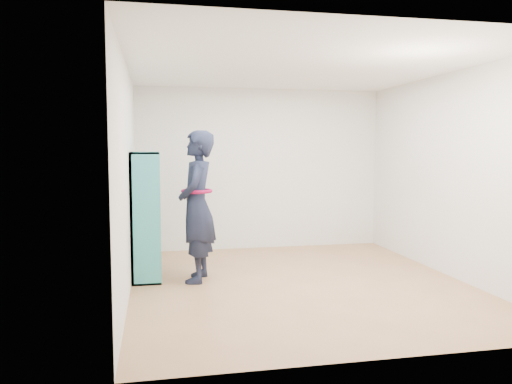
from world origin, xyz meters
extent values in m
plane|color=#996C45|center=(0.00, 0.00, 0.00)|extent=(4.50, 4.50, 0.00)
plane|color=white|center=(0.00, 0.00, 2.60)|extent=(4.50, 4.50, 0.00)
cube|color=silver|center=(-2.00, 0.00, 1.30)|extent=(0.02, 4.50, 2.60)
cube|color=silver|center=(2.00, 0.00, 1.30)|extent=(0.02, 4.50, 2.60)
cube|color=silver|center=(0.00, 2.25, 1.30)|extent=(4.00, 0.02, 2.60)
cube|color=silver|center=(0.00, -2.25, 1.30)|extent=(4.00, 0.02, 2.60)
cube|color=teal|center=(-1.82, 0.27, 0.80)|extent=(0.35, 0.02, 1.59)
cube|color=teal|center=(-1.82, 1.44, 0.80)|extent=(0.35, 0.02, 1.59)
cube|color=teal|center=(-1.82, 0.85, 0.01)|extent=(0.35, 1.20, 0.02)
cube|color=teal|center=(-1.82, 0.85, 1.58)|extent=(0.35, 1.20, 0.02)
cube|color=teal|center=(-1.98, 0.85, 0.80)|extent=(0.02, 1.20, 1.59)
cube|color=teal|center=(-1.82, 0.66, 0.80)|extent=(0.32, 0.02, 1.54)
cube|color=teal|center=(-1.82, 1.05, 0.80)|extent=(0.32, 0.02, 1.54)
cube|color=teal|center=(-1.82, 0.85, 0.41)|extent=(0.32, 1.15, 0.02)
cube|color=teal|center=(-1.82, 0.85, 0.80)|extent=(0.32, 1.15, 0.02)
cube|color=teal|center=(-1.82, 0.85, 1.18)|extent=(0.32, 1.15, 0.02)
cube|color=beige|center=(-1.80, 0.47, 0.08)|extent=(0.22, 0.14, 0.08)
cube|color=black|center=(-1.79, 0.41, 0.56)|extent=(0.18, 0.16, 0.27)
cube|color=maroon|center=(-1.79, 0.41, 0.92)|extent=(0.18, 0.16, 0.22)
cube|color=silver|center=(-1.80, 0.47, 1.24)|extent=(0.22, 0.14, 0.08)
cube|color=navy|center=(-1.79, 0.80, 0.16)|extent=(0.18, 0.16, 0.24)
cube|color=brown|center=(-1.79, 0.80, 0.56)|extent=(0.18, 0.16, 0.28)
cube|color=#BFB28C|center=(-1.80, 0.85, 0.85)|extent=(0.22, 0.14, 0.08)
cube|color=#26594C|center=(-1.79, 0.80, 1.31)|extent=(0.18, 0.16, 0.23)
cube|color=beige|center=(-1.79, 1.18, 0.17)|extent=(0.18, 0.16, 0.26)
cube|color=black|center=(-1.80, 1.23, 0.47)|extent=(0.22, 0.14, 0.08)
cube|color=maroon|center=(-1.79, 1.18, 0.93)|extent=(0.18, 0.16, 0.24)
cube|color=silver|center=(-1.79, 1.18, 1.34)|extent=(0.18, 0.16, 0.29)
imported|color=black|center=(-1.20, 0.37, 0.93)|extent=(0.58, 0.76, 1.86)
torus|color=maroon|center=(-1.20, 0.37, 1.12)|extent=(0.46, 0.46, 0.04)
cube|color=silver|center=(-1.32, 0.49, 1.05)|extent=(0.02, 0.09, 0.12)
cube|color=black|center=(-1.32, 0.49, 1.05)|extent=(0.02, 0.09, 0.12)
camera|label=1|loc=(-1.69, -5.73, 1.64)|focal=35.00mm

